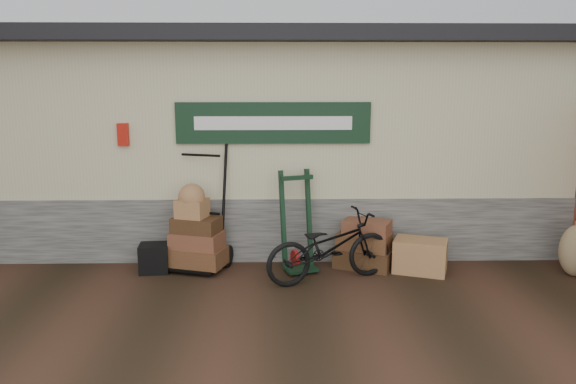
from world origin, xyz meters
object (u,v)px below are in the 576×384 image
object	(u,v)px
wicker_hamper	(420,256)
black_trunk	(154,258)
green_barrow	(297,221)
suitcase_stack	(364,243)
bicycle	(330,243)
porter_trolley	(202,204)

from	to	relation	value
wicker_hamper	black_trunk	world-z (taller)	wicker_hamper
black_trunk	green_barrow	bearing A→B (deg)	1.98
suitcase_stack	bicycle	world-z (taller)	bicycle
black_trunk	bicycle	xyz separation A→B (m)	(2.30, -0.38, 0.31)
porter_trolley	suitcase_stack	xyz separation A→B (m)	(2.19, -0.09, -0.54)
porter_trolley	green_barrow	size ratio (longest dim) A/B	1.31
black_trunk	suitcase_stack	bearing A→B (deg)	2.76
black_trunk	bicycle	size ratio (longest dim) A/B	0.22
suitcase_stack	black_trunk	distance (m)	2.83
porter_trolley	bicycle	distance (m)	1.82
suitcase_stack	bicycle	bearing A→B (deg)	-135.29
wicker_hamper	black_trunk	size ratio (longest dim) A/B	1.79
green_barrow	suitcase_stack	bearing A→B (deg)	-14.85
bicycle	green_barrow	bearing A→B (deg)	21.56
porter_trolley	bicycle	size ratio (longest dim) A/B	1.03
suitcase_stack	black_trunk	xyz separation A→B (m)	(-2.82, -0.14, -0.14)
porter_trolley	black_trunk	bearing A→B (deg)	-142.93
suitcase_stack	wicker_hamper	distance (m)	0.76
suitcase_stack	black_trunk	bearing A→B (deg)	-177.24
porter_trolley	wicker_hamper	xyz separation A→B (m)	(2.91, -0.30, -0.66)
suitcase_stack	bicycle	xyz separation A→B (m)	(-0.52, -0.52, 0.16)
black_trunk	bicycle	world-z (taller)	bicycle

